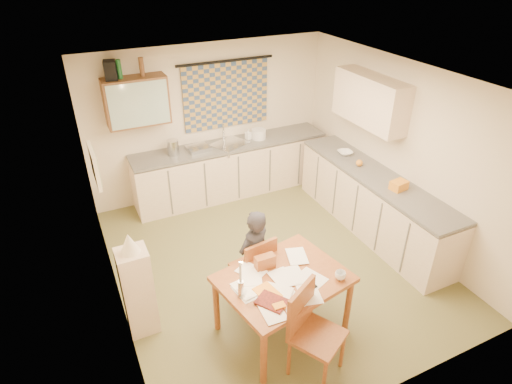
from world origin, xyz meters
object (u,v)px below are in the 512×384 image
counter_back (232,169)px  dining_table (282,303)px  counter_right (372,203)px  person (254,258)px  stove (418,238)px  shelf_stand (138,292)px  chair_far (253,279)px

counter_back → dining_table: (-0.68, -3.06, -0.07)m
counter_right → counter_back: bearing=127.4°
person → stove: bearing=149.4°
dining_table → person: 0.62m
counter_back → person: size_ratio=2.63×
counter_back → counter_right: same height
counter_back → shelf_stand: 3.17m
stove → dining_table: 2.15m
shelf_stand → chair_far: bearing=-4.0°
person → counter_right: bearing=173.2°
counter_back → shelf_stand: bearing=-131.1°
counter_back → dining_table: 3.14m
stove → person: person is taller
shelf_stand → dining_table: bearing=-25.8°
counter_right → chair_far: chair_far is taller
dining_table → person: (-0.08, 0.56, 0.25)m
dining_table → chair_far: bearing=87.2°
dining_table → shelf_stand: (-1.40, 0.68, 0.16)m
stove → chair_far: bearing=170.7°
counter_right → chair_far: 2.30m
counter_back → stove: (1.46, -2.84, -0.01)m
counter_right → dining_table: 2.43m
counter_right → chair_far: size_ratio=3.18×
stove → shelf_stand: (-3.54, 0.46, 0.10)m
counter_right → stove: size_ratio=3.34×
chair_far → counter_back: bearing=-115.5°
counter_back → chair_far: chair_far is taller
shelf_stand → counter_back: bearing=48.9°
counter_back → dining_table: bearing=-102.5°
counter_right → chair_far: (-2.22, -0.57, -0.16)m
shelf_stand → counter_right: bearing=7.7°
counter_right → dining_table: counter_right is taller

